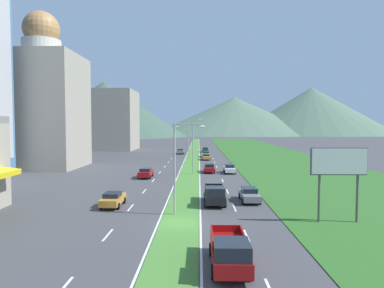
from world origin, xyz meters
The scene contains 41 objects.
ground_plane centered at (0.00, 0.00, 0.00)m, with size 600.00×600.00×0.00m, color #424244.
grass_median centered at (0.00, 60.00, 0.03)m, with size 3.20×240.00×0.06m, color #477F33.
grass_verge_right centered at (20.60, 60.00, 0.03)m, with size 24.00×240.00×0.06m, color #2D6023.
lane_dash_left_2 centered at (-5.10, -3.11, 0.01)m, with size 0.16×2.80×0.01m, color silver.
lane_dash_left_3 centered at (-5.10, 5.33, 0.01)m, with size 0.16×2.80×0.01m, color silver.
lane_dash_left_4 centered at (-5.10, 13.78, 0.01)m, with size 0.16×2.80×0.01m, color silver.
lane_dash_left_5 centered at (-5.10, 22.22, 0.01)m, with size 0.16×2.80×0.01m, color silver.
lane_dash_left_6 centered at (-5.10, 30.67, 0.01)m, with size 0.16×2.80×0.01m, color silver.
lane_dash_left_7 centered at (-5.10, 39.11, 0.01)m, with size 0.16×2.80×0.01m, color silver.
lane_dash_left_8 centered at (-5.10, 47.56, 0.01)m, with size 0.16×2.80×0.01m, color silver.
lane_dash_left_9 centered at (-5.10, 56.00, 0.01)m, with size 0.16×2.80×0.01m, color silver.
lane_dash_right_2 centered at (5.10, -3.11, 0.01)m, with size 0.16×2.80×0.01m, color silver.
lane_dash_right_3 centered at (5.10, 5.33, 0.01)m, with size 0.16×2.80×0.01m, color silver.
lane_dash_right_4 centered at (5.10, 13.78, 0.01)m, with size 0.16×2.80×0.01m, color silver.
lane_dash_right_5 centered at (5.10, 22.22, 0.01)m, with size 0.16×2.80×0.01m, color silver.
lane_dash_right_6 centered at (5.10, 30.67, 0.01)m, with size 0.16×2.80×0.01m, color silver.
lane_dash_right_7 centered at (5.10, 39.11, 0.01)m, with size 0.16×2.80×0.01m, color silver.
lane_dash_right_8 centered at (5.10, 47.56, 0.01)m, with size 0.16×2.80×0.01m, color silver.
lane_dash_right_9 centered at (5.10, 56.00, 0.01)m, with size 0.16×2.80×0.01m, color silver.
edge_line_median_left centered at (-1.75, 60.00, 0.01)m, with size 0.16×240.00×0.01m, color silver.
edge_line_median_right centered at (1.75, 60.00, 0.01)m, with size 0.16×240.00×0.01m, color silver.
domed_building centered at (-28.33, 37.66, 12.16)m, with size 14.12×14.12×29.72m.
midrise_colored centered at (-28.35, 86.94, 9.89)m, with size 17.10×17.10×19.77m, color #9E9384.
hill_far_left centered at (-68.94, 227.26, 20.39)m, with size 122.96×122.96×40.79m, color #3D5647.
hill_far_center centered at (34.60, 292.45, 17.21)m, with size 154.41×154.41×34.42m, color #516B56.
hill_far_right centered at (106.63, 295.24, 21.83)m, with size 146.02×146.02×43.67m, color #516B56.
street_lamp_near centered at (-0.24, 2.68, 4.83)m, with size 2.81×0.43×8.31m.
street_lamp_mid centered at (0.26, 29.04, 4.81)m, with size 3.04×0.47×8.23m.
street_lamp_far centered at (-0.59, 55.44, 5.65)m, with size 3.15×0.28×9.83m.
billboard_roadside centered at (13.14, 0.43, 4.73)m, with size 4.67×0.28×6.25m.
car_0 centered at (3.34, 52.89, 0.71)m, with size 1.91×4.74×1.36m.
car_1 centered at (3.43, 31.07, 0.75)m, with size 1.88×4.53×1.48m.
car_2 centered at (6.82, 30.27, 0.75)m, with size 1.89×4.46×1.49m.
car_3 centered at (3.43, 60.38, 0.75)m, with size 1.94×4.41×1.46m.
car_4 centered at (-6.98, 5.87, 0.73)m, with size 1.91×4.30×1.41m.
car_5 centered at (3.57, 76.71, 0.74)m, with size 1.88×4.44×1.45m.
car_6 centered at (-6.64, 24.74, 0.78)m, with size 1.97×4.50×1.51m.
car_7 centered at (-3.61, 69.60, 0.78)m, with size 1.99×4.72×1.50m.
car_8 centered at (6.99, 8.40, 0.74)m, with size 1.94×4.61×1.45m.
pickup_truck_0 centered at (3.23, 6.89, 0.98)m, with size 2.18×5.40×2.00m.
pickup_truck_1 centered at (3.34, -8.98, 0.98)m, with size 2.18×5.40×2.00m.
Camera 1 is at (1.61, -27.83, 8.03)m, focal length 32.10 mm.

